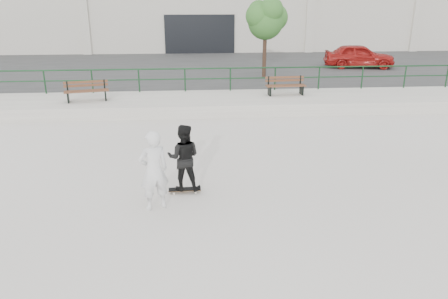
{
  "coord_description": "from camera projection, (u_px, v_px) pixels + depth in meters",
  "views": [
    {
      "loc": [
        -0.78,
        -8.33,
        4.57
      ],
      "look_at": [
        0.03,
        2.0,
        0.87
      ],
      "focal_mm": 35.0,
      "sensor_mm": 36.0,
      "label": 1
    }
  ],
  "objects": [
    {
      "name": "skateboard",
      "position": [
        185.0,
        190.0,
        10.63
      ],
      "size": [
        0.78,
        0.23,
        0.09
      ],
      "rotation": [
        0.0,
        0.0,
        0.02
      ],
      "color": "black",
      "rests_on": "ground"
    },
    {
      "name": "bench_left",
      "position": [
        87.0,
        91.0,
        17.49
      ],
      "size": [
        1.79,
        0.85,
        0.8
      ],
      "rotation": [
        0.0,
        0.0,
        0.21
      ],
      "color": "brown",
      "rests_on": "ledge"
    },
    {
      "name": "railing",
      "position": [
        208.0,
        74.0,
        19.13
      ],
      "size": [
        28.0,
        0.06,
        1.03
      ],
      "color": "#153C1E",
      "rests_on": "ledge"
    },
    {
      "name": "seated_skater",
      "position": [
        154.0,
        171.0,
        9.56
      ],
      "size": [
        0.78,
        0.65,
        1.83
      ],
      "primitive_type": "imported",
      "rotation": [
        0.0,
        0.0,
        3.52
      ],
      "color": "silver",
      "rests_on": "ground"
    },
    {
      "name": "tree",
      "position": [
        266.0,
        18.0,
        21.77
      ],
      "size": [
        2.21,
        1.97,
        3.93
      ],
      "color": "#442F22",
      "rests_on": "parking_strip"
    },
    {
      "name": "standing_skater",
      "position": [
        184.0,
        158.0,
        10.35
      ],
      "size": [
        0.85,
        0.7,
        1.62
      ],
      "primitive_type": "imported",
      "rotation": [
        0.0,
        0.0,
        3.03
      ],
      "color": "black",
      "rests_on": "skateboard"
    },
    {
      "name": "ledge",
      "position": [
        209.0,
        103.0,
        18.25
      ],
      "size": [
        30.0,
        3.0,
        0.5
      ],
      "primitive_type": "cube",
      "color": "#B2ABA3",
      "rests_on": "ground"
    },
    {
      "name": "ground",
      "position": [
        230.0,
        218.0,
        9.41
      ],
      "size": [
        120.0,
        120.0,
        0.0
      ],
      "primitive_type": "plane",
      "color": "#B4AEA5",
      "rests_on": "ground"
    },
    {
      "name": "bench_right",
      "position": [
        285.0,
        86.0,
        18.56
      ],
      "size": [
        1.71,
        0.58,
        0.78
      ],
      "rotation": [
        0.0,
        0.0,
        0.05
      ],
      "color": "brown",
      "rests_on": "ledge"
    },
    {
      "name": "parking_strip",
      "position": [
        203.0,
        70.0,
        26.23
      ],
      "size": [
        60.0,
        14.0,
        0.5
      ],
      "primitive_type": "cube",
      "color": "#343434",
      "rests_on": "ground"
    },
    {
      "name": "red_car",
      "position": [
        359.0,
        56.0,
        25.37
      ],
      "size": [
        4.19,
        2.28,
        1.35
      ],
      "primitive_type": "imported",
      "rotation": [
        0.0,
        0.0,
        1.39
      ],
      "color": "#A11713",
      "rests_on": "parking_strip"
    }
  ]
}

